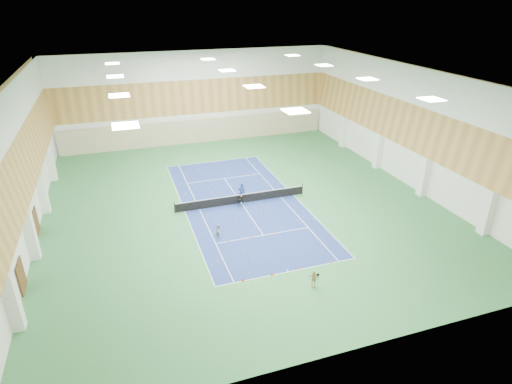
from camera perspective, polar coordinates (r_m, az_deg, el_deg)
ground at (r=41.37m, az=-1.97°, el=-1.50°), size 40.00×40.00×0.00m
room_shell at (r=39.08m, az=-2.09°, el=6.41°), size 36.00×40.00×12.00m
wood_cladding at (r=38.49m, az=-2.14°, el=9.23°), size 36.00×40.00×8.00m
ceiling_light_grid at (r=37.62m, az=-2.24°, el=14.99°), size 21.40×25.40×0.06m
court_surface at (r=41.37m, az=-1.97°, el=-1.49°), size 10.97×23.77×0.01m
tennis_balls_scatter at (r=41.35m, az=-1.97°, el=-1.44°), size 10.57×22.77×0.07m
tennis_net at (r=41.13m, az=-1.98°, el=-0.81°), size 12.80×0.10×1.10m
back_curtain at (r=58.73m, az=-7.63°, el=8.08°), size 35.40×0.16×3.20m
door_left_a at (r=33.37m, az=-28.82°, el=-9.81°), size 0.08×1.80×2.20m
door_left_b at (r=40.23m, az=-27.28°, el=-3.55°), size 0.08×1.80×2.20m
coach at (r=41.54m, az=-1.93°, el=0.05°), size 0.72×0.50×1.87m
child_court at (r=35.54m, az=-5.00°, el=-5.22°), size 0.74×0.69×1.22m
child_apron at (r=30.17m, az=7.69°, el=-11.40°), size 0.81×0.59×1.28m
ball_cart at (r=40.59m, az=-2.10°, el=-1.36°), size 0.62×0.62×0.88m
cone_svc_a at (r=35.24m, az=-3.60°, el=-6.42°), size 0.17×0.17×0.19m
cone_svc_b at (r=35.72m, az=-0.54°, el=-5.88°), size 0.20×0.20×0.22m
cone_svc_c at (r=36.17m, az=2.65°, el=-5.48°), size 0.20×0.20×0.22m
cone_svc_d at (r=36.92m, az=6.70°, el=-4.98°), size 0.18×0.18×0.20m
cone_base_a at (r=30.73m, az=-1.73°, el=-11.58°), size 0.22×0.22×0.24m
cone_base_b at (r=31.28m, az=2.16°, el=-10.86°), size 0.21×0.21×0.24m
cone_base_c at (r=32.17m, az=6.03°, el=-9.91°), size 0.18×0.18×0.20m
cone_base_d at (r=33.06m, az=10.02°, el=-9.12°), size 0.18×0.18×0.20m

